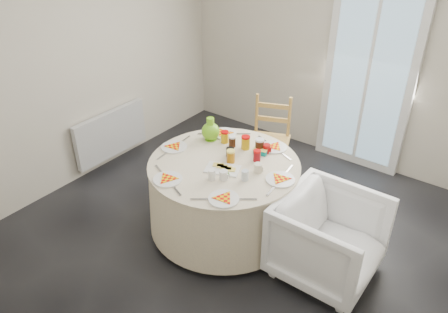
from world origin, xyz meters
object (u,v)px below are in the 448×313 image
Objects in this scene: armchair at (329,237)px; table at (224,195)px; radiator at (111,134)px; green_pitcher at (210,127)px; wooden_chair at (269,141)px.

table is at bearing 92.16° from armchair.
armchair is at bearing -2.87° from radiator.
green_pitcher is at bearing 143.34° from table.
wooden_chair is 1.52m from armchair.
wooden_chair is at bearing 26.12° from radiator.
green_pitcher is at bearing 80.65° from armchair.
armchair is at bearing -31.12° from green_pitcher.
armchair is 1.51m from green_pitcher.
radiator is 1.23× the size of armchair.
wooden_chair is at bearing 50.77° from armchair.
radiator is 1.80m from table.
green_pitcher reaches higher than armchair.
table is at bearing -5.73° from radiator.
green_pitcher is (-0.37, 0.27, 0.49)m from table.
wooden_chair reaches higher than armchair.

